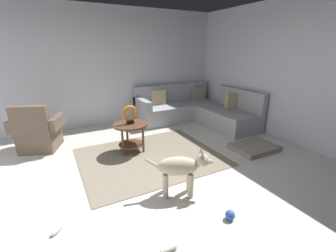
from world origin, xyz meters
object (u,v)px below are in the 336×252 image
Objects in this scene: sectional_couch at (196,111)px; dog at (181,168)px; dog_toy_bone at (58,229)px; dog_toy_rope at (168,249)px; dog_toy_ball at (230,215)px; armchair at (38,133)px; side_table at (131,130)px; dog_bed_mat at (254,147)px; torus_sculpture at (130,114)px.

dog is (-1.91, -2.47, 0.09)m from sectional_couch.
dog_toy_rope is at bearing -39.84° from dog_toy_bone.
armchair is at bearing 121.08° from dog_toy_ball.
side_table is 3.33× the size of dog_toy_bone.
dog_toy_ball is (-1.66, -1.19, 0.01)m from dog_bed_mat.
dog is 4.38× the size of dog_toy_bone.
sectional_couch is at bearing 22.35° from armchair.
dog is (0.14, -1.51, -0.33)m from torus_sculpture.
dog_toy_bone is (-1.31, -1.47, -0.39)m from side_table.
dog_toy_ball is (0.24, -0.65, -0.32)m from dog.
armchair is 1.75m from torus_sculpture.
sectional_couch is 2.27m from side_table.
dog is 5.23× the size of dog_toy_rope.
torus_sculpture is (1.46, -0.88, 0.39)m from armchair.
sectional_couch is at bearing 61.79° from dog_toy_ball.
torus_sculpture is (-2.05, -0.97, 0.42)m from sectional_couch.
side_table is 1.51m from dog.
dog_bed_mat is (2.04, -0.97, -0.37)m from side_table.
dog is at bearing -164.16° from dog_bed_mat.
armchair is 1.60× the size of side_table.
sectional_couch is 2.34× the size of armchair.
torus_sculpture reaches higher than side_table.
dog is (1.60, -2.39, 0.05)m from armchair.
side_table is at bearing 99.88° from dog_toy_ball.
sectional_couch reaches higher than dog_bed_mat.
dog_toy_bone is at bearing -131.71° from torus_sculpture.
sectional_couch is 2.31m from torus_sculpture.
side_table is at bearing -154.76° from sectional_couch.
torus_sculpture is 1.55m from dog.
side_table is at bearing 154.60° from dog_bed_mat.
dog_toy_ball reaches higher than dog_bed_mat.
armchair reaches higher than dog_toy_rope.
sectional_couch is 3.75× the size of side_table.
dog_toy_bone is at bearing -171.50° from dog_bed_mat.
dog_toy_rope is at bearing -100.69° from side_table.
sectional_couch is 12.50× the size of dog_toy_bone.
torus_sculpture is at bearing 99.88° from dog_toy_ball.
sectional_couch reaches higher than dog.
dog_toy_ball is at bearing 3.99° from dog_toy_rope.
dog_toy_bone is (-1.45, 0.04, -0.35)m from dog.
side_table is at bearing 79.31° from dog_toy_rope.
dog_toy_rope is (1.04, -3.10, -0.30)m from armchair.
dog_toy_bone is at bearing 140.16° from dog_toy_rope.
dog_toy_ball is at bearing -144.45° from dog_bed_mat.
dog_toy_rope is 1.16m from dog_toy_bone.
dog_toy_ball is 1.82m from dog_toy_bone.
armchair is at bearing -121.01° from dog.
dog_toy_ball is at bearing -80.12° from side_table.
dog reaches higher than dog_toy_ball.
dog is 0.76m from dog_toy_ball.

